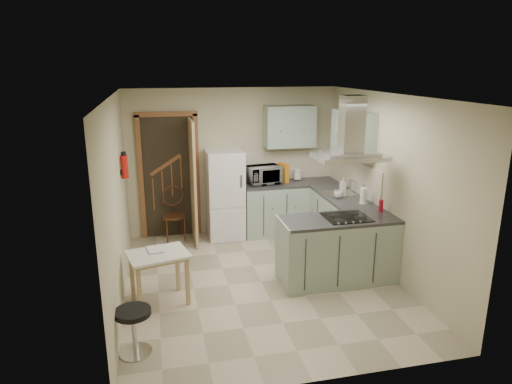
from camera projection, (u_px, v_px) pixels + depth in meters
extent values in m
plane|color=#C0AF95|center=(261.00, 282.00, 6.24)|extent=(4.20, 4.20, 0.00)
plane|color=silver|center=(262.00, 96.00, 5.57)|extent=(4.20, 4.20, 0.00)
plane|color=#BDB592|center=(233.00, 161.00, 7.87)|extent=(3.60, 0.00, 3.60)
plane|color=#BDB592|center=(117.00, 203.00, 5.52)|extent=(0.00, 4.20, 4.20)
plane|color=#BDB592|center=(388.00, 186.00, 6.29)|extent=(0.00, 4.20, 4.20)
cube|color=brown|center=(169.00, 176.00, 7.67)|extent=(1.10, 0.12, 2.10)
cube|color=white|center=(225.00, 195.00, 7.68)|extent=(0.60, 0.60, 1.50)
cube|color=#9EB2A0|center=(274.00, 208.00, 7.95)|extent=(1.08, 0.60, 0.90)
cube|color=#9EB2A0|center=(334.00, 217.00, 7.49)|extent=(0.60, 1.95, 0.90)
cube|color=beige|center=(287.00, 165.00, 8.09)|extent=(1.68, 0.02, 0.50)
cube|color=#9EB2A0|center=(290.00, 126.00, 7.75)|extent=(0.85, 0.35, 0.70)
cube|color=#9EB2A0|center=(353.00, 134.00, 6.89)|extent=(0.35, 0.90, 0.70)
cube|color=#9EB2A0|center=(338.00, 250.00, 6.17)|extent=(1.55, 0.65, 0.90)
cube|color=black|center=(347.00, 217.00, 6.07)|extent=(0.58, 0.50, 0.01)
cube|color=silver|center=(350.00, 157.00, 5.85)|extent=(0.90, 0.55, 0.10)
cube|color=silver|center=(340.00, 193.00, 7.21)|extent=(0.45, 0.40, 0.01)
cylinder|color=#B2140F|center=(124.00, 167.00, 6.31)|extent=(0.10, 0.10, 0.32)
cube|color=tan|center=(160.00, 278.00, 5.61)|extent=(0.81, 0.68, 0.66)
cube|color=#532D1B|center=(174.00, 216.00, 7.63)|extent=(0.41, 0.41, 0.82)
cylinder|color=black|center=(134.00, 331.00, 4.63)|extent=(0.40, 0.40, 0.50)
imported|color=black|center=(264.00, 175.00, 7.77)|extent=(0.61, 0.46, 0.30)
cylinder|color=white|center=(298.00, 174.00, 8.01)|extent=(0.18, 0.18, 0.21)
cube|color=orange|center=(283.00, 173.00, 7.88)|extent=(0.17, 0.23, 0.33)
imported|color=silver|center=(343.00, 184.00, 7.41)|extent=(0.09, 0.09, 0.19)
cylinder|color=white|center=(364.00, 196.00, 6.63)|extent=(0.12, 0.12, 0.25)
imported|color=white|center=(339.00, 195.00, 6.94)|extent=(0.15, 0.15, 0.11)
cylinder|color=red|center=(381.00, 206.00, 6.29)|extent=(0.07, 0.07, 0.17)
imported|color=#A84E38|center=(147.00, 247.00, 5.56)|extent=(0.22, 0.28, 0.11)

